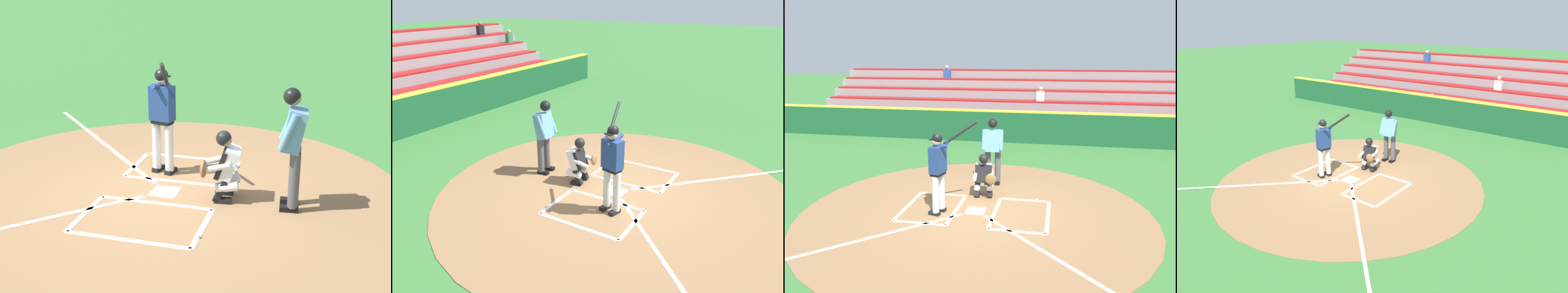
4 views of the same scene
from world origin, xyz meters
TOP-DOWN VIEW (x-y plane):
  - ground_plane at (0.00, 0.00)m, footprint 120.00×120.00m
  - dirt_circle at (0.00, 0.00)m, footprint 8.00×8.00m
  - home_plate_and_chalk at (0.00, 0.88)m, footprint 7.93×4.91m
  - batter at (0.78, 0.29)m, footprint 1.05×0.54m
  - catcher at (-0.01, -0.97)m, footprint 0.63×0.61m
  - plate_umpire at (-0.05, -2.00)m, footprint 0.60×0.45m
  - baseball at (-1.35, -0.91)m, footprint 0.07×0.07m

SIDE VIEW (x-z plane):
  - ground_plane at x=0.00m, z-range 0.00..0.00m
  - dirt_circle at x=0.00m, z-range 0.00..0.01m
  - home_plate_and_chalk at x=0.00m, z-range 0.01..0.02m
  - baseball at x=-1.35m, z-range 0.00..0.07m
  - catcher at x=-0.01m, z-range 0.02..1.15m
  - plate_umpire at x=-0.05m, z-range 0.14..2.01m
  - batter at x=0.78m, z-range 0.04..2.16m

